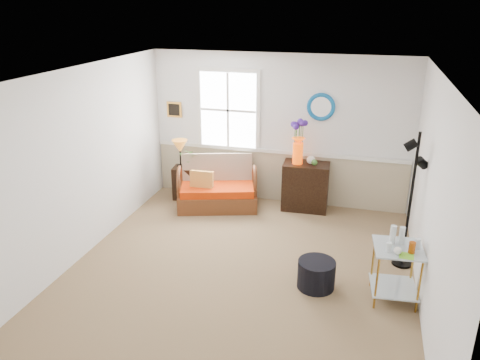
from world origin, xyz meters
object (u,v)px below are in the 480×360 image
(cabinet, at_px, (306,186))
(floor_lamp, at_px, (410,202))
(loveseat, at_px, (217,183))
(side_table, at_px, (395,273))
(lamp_stand, at_px, (183,182))
(ottoman, at_px, (316,274))

(cabinet, distance_m, floor_lamp, 2.23)
(loveseat, xyz_separation_m, floor_lamp, (3.04, -1.15, 0.50))
(side_table, bearing_deg, lamp_stand, 148.26)
(floor_lamp, relative_size, ottoman, 3.97)
(cabinet, relative_size, side_table, 1.17)
(side_table, xyz_separation_m, floor_lamp, (0.15, 0.87, 0.59))
(floor_lamp, xyz_separation_m, ottoman, (-1.08, -0.87, -0.76))
(side_table, relative_size, floor_lamp, 0.38)
(ottoman, bearing_deg, floor_lamp, 38.78)
(loveseat, height_order, lamp_stand, loveseat)
(loveseat, xyz_separation_m, cabinet, (1.48, 0.35, -0.03))
(side_table, distance_m, floor_lamp, 1.06)
(lamp_stand, relative_size, side_table, 0.85)
(lamp_stand, distance_m, floor_lamp, 4.05)
(ottoman, bearing_deg, lamp_stand, 140.25)
(cabinet, distance_m, side_table, 2.76)
(cabinet, xyz_separation_m, floor_lamp, (1.56, -1.50, 0.53))
(loveseat, distance_m, side_table, 3.52)
(lamp_stand, height_order, floor_lamp, floor_lamp)
(loveseat, bearing_deg, side_table, -52.27)
(lamp_stand, bearing_deg, side_table, -31.74)
(lamp_stand, distance_m, ottoman, 3.49)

